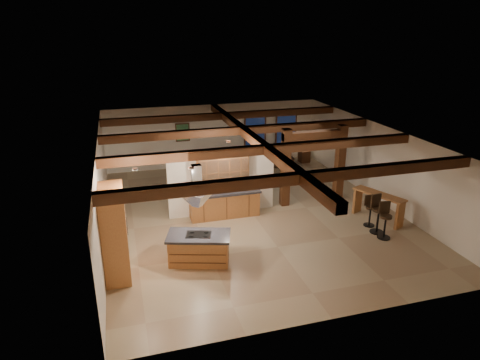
# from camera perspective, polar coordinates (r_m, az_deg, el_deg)

# --- Properties ---
(ground) EXTENTS (12.00, 12.00, 0.00)m
(ground) POSITION_cam_1_polar(r_m,az_deg,el_deg) (15.28, 1.70, -4.58)
(ground) COLOR tan
(ground) RESTS_ON ground
(room_walls) EXTENTS (12.00, 12.00, 12.00)m
(room_walls) POSITION_cam_1_polar(r_m,az_deg,el_deg) (14.63, 1.77, 1.77)
(room_walls) COLOR silver
(room_walls) RESTS_ON ground
(ceiling_beams) EXTENTS (10.00, 12.00, 0.28)m
(ceiling_beams) POSITION_cam_1_polar(r_m,az_deg,el_deg) (14.35, 1.82, 5.49)
(ceiling_beams) COLOR #412010
(ceiling_beams) RESTS_ON room_walls
(timber_posts) EXTENTS (2.50, 0.30, 2.90)m
(timber_posts) POSITION_cam_1_polar(r_m,az_deg,el_deg) (15.98, 9.80, 3.01)
(timber_posts) COLOR #412010
(timber_posts) RESTS_ON ground
(partition_wall) EXTENTS (3.80, 0.18, 2.20)m
(partition_wall) POSITION_cam_1_polar(r_m,az_deg,el_deg) (15.05, -2.46, -0.45)
(partition_wall) COLOR silver
(partition_wall) RESTS_ON ground
(pantry_cabinet) EXTENTS (0.67, 1.60, 2.40)m
(pantry_cabinet) POSITION_cam_1_polar(r_m,az_deg,el_deg) (11.81, -16.38, -6.78)
(pantry_cabinet) COLOR #AD7338
(pantry_cabinet) RESTS_ON ground
(back_counter) EXTENTS (2.50, 0.66, 0.94)m
(back_counter) POSITION_cam_1_polar(r_m,az_deg,el_deg) (14.93, -2.07, -3.20)
(back_counter) COLOR #AD7338
(back_counter) RESTS_ON ground
(upper_display_cabinet) EXTENTS (1.80, 0.36, 0.95)m
(upper_display_cabinet) POSITION_cam_1_polar(r_m,az_deg,el_deg) (14.63, -2.33, 2.06)
(upper_display_cabinet) COLOR #AD7338
(upper_display_cabinet) RESTS_ON partition_wall
(range_hood) EXTENTS (1.10, 1.10, 1.40)m
(range_hood) POSITION_cam_1_polar(r_m,az_deg,el_deg) (11.65, -5.69, -3.22)
(range_hood) COLOR silver
(range_hood) RESTS_ON room_walls
(back_windows) EXTENTS (2.70, 0.07, 1.70)m
(back_windows) POSITION_cam_1_polar(r_m,az_deg,el_deg) (20.99, 4.11, 6.60)
(back_windows) COLOR #412010
(back_windows) RESTS_ON room_walls
(framed_art) EXTENTS (0.65, 0.05, 0.85)m
(framed_art) POSITION_cam_1_polar(r_m,az_deg,el_deg) (19.90, -7.66, 6.32)
(framed_art) COLOR #412010
(framed_art) RESTS_ON room_walls
(recessed_cans) EXTENTS (3.16, 2.46, 0.03)m
(recessed_cans) POSITION_cam_1_polar(r_m,az_deg,el_deg) (11.94, -6.96, 2.87)
(recessed_cans) COLOR silver
(recessed_cans) RESTS_ON room_walls
(kitchen_island) EXTENTS (1.95, 1.41, 0.87)m
(kitchen_island) POSITION_cam_1_polar(r_m,az_deg,el_deg) (12.25, -5.48, -9.00)
(kitchen_island) COLOR #AD7338
(kitchen_island) RESTS_ON ground
(dining_table) EXTENTS (2.06, 1.40, 0.67)m
(dining_table) POSITION_cam_1_polar(r_m,az_deg,el_deg) (17.56, -0.39, -0.04)
(dining_table) COLOR #3C1D0F
(dining_table) RESTS_ON ground
(sofa) EXTENTS (2.25, 1.12, 0.63)m
(sofa) POSITION_cam_1_polar(r_m,az_deg,el_deg) (20.42, 4.03, 2.76)
(sofa) COLOR black
(sofa) RESTS_ON ground
(microwave) EXTENTS (0.45, 0.33, 0.23)m
(microwave) POSITION_cam_1_polar(r_m,az_deg,el_deg) (14.72, -2.03, -1.11)
(microwave) COLOR silver
(microwave) RESTS_ON back_counter
(bar_counter) EXTENTS (1.16, 1.89, 0.97)m
(bar_counter) POSITION_cam_1_polar(r_m,az_deg,el_deg) (15.34, 17.97, -2.84)
(bar_counter) COLOR #AD7338
(bar_counter) RESTS_ON ground
(side_table) EXTENTS (0.50, 0.50, 0.58)m
(side_table) POSITION_cam_1_polar(r_m,az_deg,el_deg) (21.19, 8.55, 3.16)
(side_table) COLOR #412010
(side_table) RESTS_ON ground
(table_lamp) EXTENTS (0.27, 0.27, 0.32)m
(table_lamp) POSITION_cam_1_polar(r_m,az_deg,el_deg) (21.04, 8.62, 4.50)
(table_lamp) COLOR black
(table_lamp) RESTS_ON side_table
(bar_stool_a) EXTENTS (0.41, 0.43, 1.18)m
(bar_stool_a) POSITION_cam_1_polar(r_m,az_deg,el_deg) (14.18, 18.77, -5.09)
(bar_stool_a) COLOR black
(bar_stool_a) RESTS_ON ground
(bar_stool_b) EXTENTS (0.44, 0.45, 1.27)m
(bar_stool_b) POSITION_cam_1_polar(r_m,az_deg,el_deg) (14.45, 17.87, -4.31)
(bar_stool_b) COLOR black
(bar_stool_b) RESTS_ON ground
(bar_stool_c) EXTENTS (0.37, 0.37, 1.05)m
(bar_stool_c) POSITION_cam_1_polar(r_m,az_deg,el_deg) (14.90, 16.91, -3.92)
(bar_stool_c) COLOR black
(bar_stool_c) RESTS_ON ground
(dining_chairs) EXTENTS (1.94, 1.94, 1.12)m
(dining_chairs) POSITION_cam_1_polar(r_m,az_deg,el_deg) (17.48, -0.39, 0.69)
(dining_chairs) COLOR #412010
(dining_chairs) RESTS_ON ground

